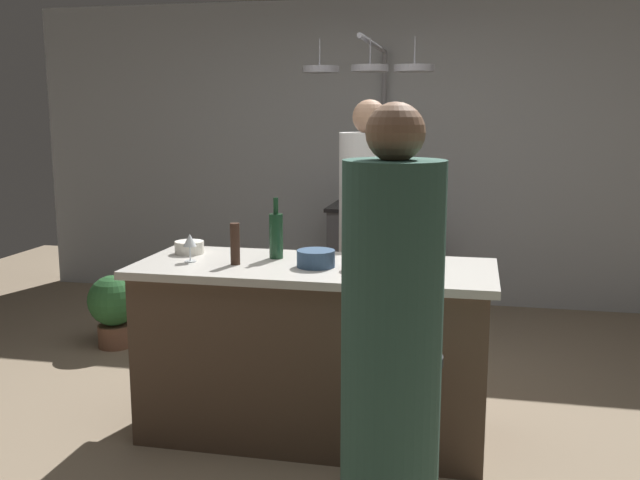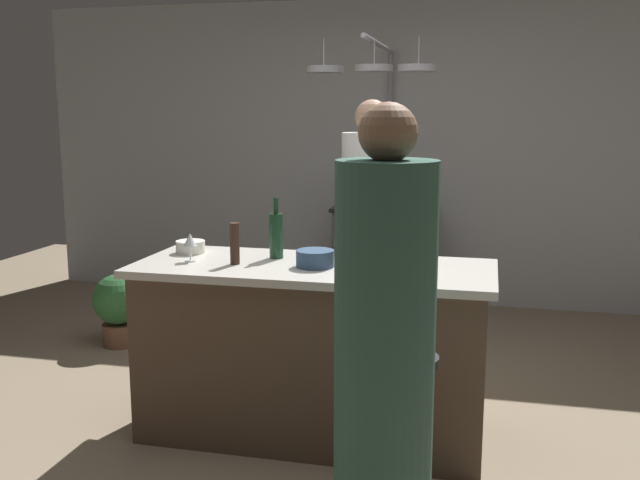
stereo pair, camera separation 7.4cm
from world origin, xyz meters
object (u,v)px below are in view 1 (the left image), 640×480
at_px(potted_plant, 114,306).
at_px(mixing_bowl_blue, 316,259).
at_px(pepper_mill, 235,244).
at_px(wine_bottle_green, 276,235).
at_px(wine_bottle_amber, 370,236).
at_px(bar_stool_right, 410,425).
at_px(wine_bottle_white, 411,254).
at_px(wine_glass_near_left_guest, 415,252).
at_px(stove_range, 378,258).
at_px(wine_glass_by_chef, 190,242).
at_px(mixing_bowl_ceramic, 189,247).
at_px(wine_bottle_red, 391,247).
at_px(guest_right, 391,361).
at_px(chef, 368,250).
at_px(mixing_bowl_wooden, 361,265).

xyz_separation_m(potted_plant, mixing_bowl_blue, (1.72, -1.11, 0.64)).
relative_size(pepper_mill, mixing_bowl_blue, 1.11).
relative_size(wine_bottle_green, wine_bottle_amber, 0.97).
distance_m(bar_stool_right, pepper_mill, 1.25).
height_order(wine_bottle_white, wine_bottle_green, wine_bottle_green).
bearing_deg(wine_glass_near_left_guest, wine_bottle_amber, 133.76).
xyz_separation_m(stove_range, wine_glass_by_chef, (-0.63, -2.51, 0.56)).
relative_size(potted_plant, mixing_bowl_ceramic, 3.32).
bearing_deg(wine_bottle_white, wine_bottle_red, 124.94).
distance_m(guest_right, mixing_bowl_ceramic, 1.68).
xyz_separation_m(wine_bottle_red, wine_bottle_amber, (-0.13, 0.22, 0.01)).
distance_m(wine_glass_near_left_guest, mixing_bowl_ceramic, 1.26).
bearing_deg(mixing_bowl_blue, wine_bottle_amber, 39.82).
bearing_deg(mixing_bowl_blue, wine_bottle_white, -20.85).
height_order(stove_range, bar_stool_right, stove_range).
relative_size(stove_range, chef, 0.51).
relative_size(stove_range, wine_bottle_amber, 2.71).
height_order(wine_bottle_amber, mixing_bowl_ceramic, wine_bottle_amber).
bearing_deg(bar_stool_right, mixing_bowl_blue, 132.34).
relative_size(wine_bottle_red, wine_bottle_amber, 0.94).
distance_m(wine_bottle_red, mixing_bowl_wooden, 0.17).
xyz_separation_m(chef, mixing_bowl_wooden, (0.11, -1.01, 0.13)).
relative_size(potted_plant, mixing_bowl_wooden, 3.00).
bearing_deg(guest_right, chef, 100.84).
relative_size(guest_right, wine_glass_by_chef, 11.56).
xyz_separation_m(chef, wine_glass_by_chef, (-0.77, -0.99, 0.20)).
distance_m(chef, guest_right, 1.96).
bearing_deg(chef, mixing_bowl_blue, -96.84).
bearing_deg(wine_glass_by_chef, stove_range, 75.89).
height_order(wine_bottle_green, mixing_bowl_ceramic, wine_bottle_green).
bearing_deg(wine_bottle_white, guest_right, -89.91).
relative_size(wine_bottle_white, wine_bottle_red, 1.01).
bearing_deg(wine_glass_near_left_guest, wine_bottle_white, -93.33).
xyz_separation_m(chef, wine_bottle_amber, (0.12, -0.78, 0.23)).
bearing_deg(wine_bottle_red, bar_stool_right, -74.54).
height_order(guest_right, wine_bottle_green, guest_right).
bearing_deg(wine_bottle_amber, guest_right, -77.87).
xyz_separation_m(chef, wine_bottle_white, (0.37, -1.16, 0.22)).
relative_size(wine_bottle_amber, mixing_bowl_wooden, 1.89).
distance_m(wine_bottle_white, wine_bottle_red, 0.19).
bearing_deg(guest_right, potted_plant, 136.91).
bearing_deg(wine_bottle_amber, mixing_bowl_wooden, -91.78).
height_order(stove_range, chef, chef).
height_order(mixing_bowl_blue, mixing_bowl_wooden, mixing_bowl_blue).
distance_m(chef, wine_bottle_green, 0.92).
bearing_deg(stove_range, wine_glass_near_left_guest, -78.69).
height_order(wine_bottle_green, mixing_bowl_wooden, wine_bottle_green).
distance_m(wine_bottle_red, wine_glass_near_left_guest, 0.12).
distance_m(guest_right, wine_glass_near_left_guest, 0.91).
bearing_deg(wine_bottle_green, wine_bottle_red, -16.99).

